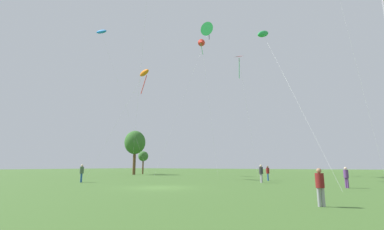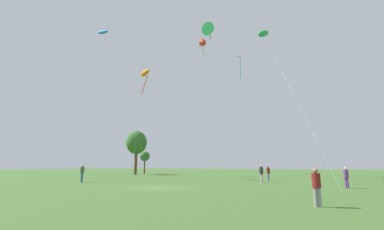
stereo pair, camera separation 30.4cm
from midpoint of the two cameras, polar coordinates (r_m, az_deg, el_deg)
name	(u,v)px [view 2 (the right image)]	position (r m, az deg, el deg)	size (l,w,h in m)	color
ground	(159,188)	(22.65, -6.52, -14.75)	(280.00, 280.00, 0.00)	#3D6028
person_standing_0	(82,172)	(31.81, -21.57, -10.93)	(0.41, 0.41, 1.85)	#1E478C
person_standing_1	(346,176)	(25.05, 29.65, -10.92)	(0.36, 0.36, 1.61)	#593372
person_standing_2	(316,184)	(13.21, 25.03, -12.91)	(0.36, 0.36, 1.60)	gray
person_standing_3	(268,172)	(33.90, 15.81, -11.34)	(0.38, 0.38, 1.70)	#1E478C
person_standing_4	(261,172)	(29.67, 14.47, -11.43)	(0.41, 0.41, 1.83)	gray
kite_flying_0	(263,34)	(33.48, 14.84, 16.00)	(7.64, 8.73, 17.26)	silver
kite_flying_1	(145,73)	(40.62, -9.54, 8.52)	(9.35, 3.67, 15.28)	silver
kite_flying_2	(210,30)	(54.97, 3.94, 17.17)	(9.38, 6.68, 28.64)	silver
kite_flying_3	(203,42)	(58.03, 2.45, 14.84)	(4.17, 1.99, 27.43)	silver
kite_flying_4	(103,32)	(60.55, -17.87, 16.03)	(10.58, 6.20, 29.07)	silver
kite_flying_7	(240,58)	(49.74, 10.11, 11.49)	(3.05, 2.17, 21.03)	silver
park_tree_0	(136,143)	(56.56, -11.30, -5.69)	(4.15, 4.15, 8.67)	brown
park_tree_1	(145,156)	(60.56, -9.62, -8.48)	(2.15, 2.15, 4.83)	brown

